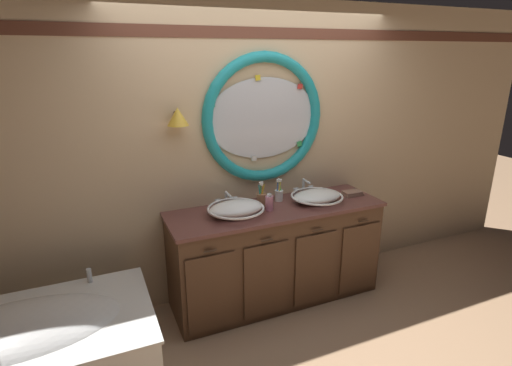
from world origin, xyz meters
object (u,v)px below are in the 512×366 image
at_px(soap_dispenser, 269,203).
at_px(sink_basin_left, 236,208).
at_px(folded_hand_towel, 352,193).
at_px(toothbrush_holder_left, 261,198).
at_px(toothbrush_holder_right, 279,194).
at_px(bathtub, 23,357).
at_px(sink_basin_right, 317,196).

bearing_deg(soap_dispenser, sink_basin_left, 178.31).
relative_size(soap_dispenser, folded_hand_towel, 0.84).
bearing_deg(soap_dispenser, toothbrush_holder_left, 94.73).
height_order(sink_basin_left, toothbrush_holder_right, toothbrush_holder_right).
height_order(sink_basin_left, soap_dispenser, soap_dispenser).
relative_size(toothbrush_holder_right, soap_dispenser, 1.33).
bearing_deg(bathtub, toothbrush_holder_right, 14.84).
distance_m(sink_basin_right, toothbrush_holder_left, 0.50).
xyz_separation_m(bathtub, toothbrush_holder_right, (2.08, 0.55, 0.62)).
height_order(bathtub, toothbrush_holder_left, toothbrush_holder_left).
height_order(bathtub, sink_basin_right, sink_basin_right).
relative_size(bathtub, toothbrush_holder_left, 7.48).
relative_size(sink_basin_left, toothbrush_holder_left, 2.17).
height_order(bathtub, folded_hand_towel, folded_hand_towel).
distance_m(toothbrush_holder_left, toothbrush_holder_right, 0.19).
height_order(soap_dispenser, folded_hand_towel, soap_dispenser).
relative_size(sink_basin_left, folded_hand_towel, 2.54).
bearing_deg(toothbrush_holder_left, soap_dispenser, -85.27).
bearing_deg(bathtub, sink_basin_left, 13.52).
xyz_separation_m(bathtub, toothbrush_holder_left, (1.89, 0.52, 0.62)).
bearing_deg(soap_dispenser, bathtub, -168.80).
distance_m(sink_basin_right, toothbrush_holder_right, 0.34).
distance_m(bathtub, folded_hand_towel, 2.86).
xyz_separation_m(soap_dispenser, folded_hand_towel, (0.88, 0.03, -0.05)).
distance_m(toothbrush_holder_left, folded_hand_towel, 0.90).
height_order(toothbrush_holder_left, soap_dispenser, toothbrush_holder_left).
xyz_separation_m(toothbrush_holder_left, soap_dispenser, (0.01, -0.14, 0.00)).
bearing_deg(toothbrush_holder_right, folded_hand_towel, -11.75).
bearing_deg(sink_basin_right, bathtub, -170.79).
distance_m(sink_basin_left, toothbrush_holder_left, 0.32).
bearing_deg(toothbrush_holder_left, sink_basin_left, -155.55).
bearing_deg(bathtub, sink_basin_right, 9.21).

